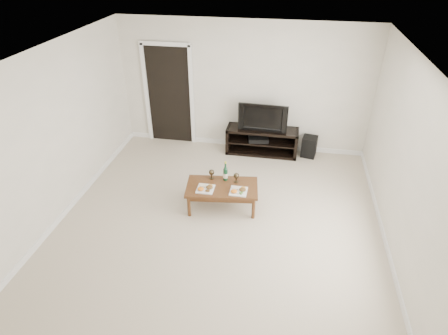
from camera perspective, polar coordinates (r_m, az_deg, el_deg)
floor at (r=5.88m, az=-1.01°, el=-9.18°), size 5.50×5.50×0.00m
back_wall at (r=7.62m, az=3.01°, el=12.13°), size 5.00×0.04×2.60m
ceiling at (r=4.61m, az=-1.33°, el=16.26°), size 5.00×5.50×0.04m
doorway at (r=8.01m, az=-8.33°, el=10.74°), size 0.90×0.02×2.05m
media_console at (r=7.74m, az=5.79°, el=4.04°), size 1.45×0.45×0.55m
television at (r=7.50m, az=6.02°, el=7.79°), size 0.98×0.17×0.56m
av_receiver at (r=7.71m, az=5.27°, el=4.38°), size 0.44×0.36×0.08m
subwoofer at (r=7.82m, az=12.84°, el=3.14°), size 0.33×0.33×0.43m
coffee_table at (r=6.16m, az=-0.30°, el=-4.48°), size 1.22×0.76×0.42m
plate_left at (r=5.95m, az=-2.85°, el=-3.09°), size 0.27×0.27×0.07m
plate_right at (r=5.90m, az=2.23°, el=-3.46°), size 0.27×0.27×0.07m
wine_bottle at (r=6.10m, az=0.23°, el=-0.52°), size 0.07×0.07×0.35m
goblet_left at (r=6.19m, az=-1.90°, el=-1.02°), size 0.09×0.09×0.17m
goblet_right at (r=6.10m, az=1.88°, el=-1.54°), size 0.09×0.09×0.17m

